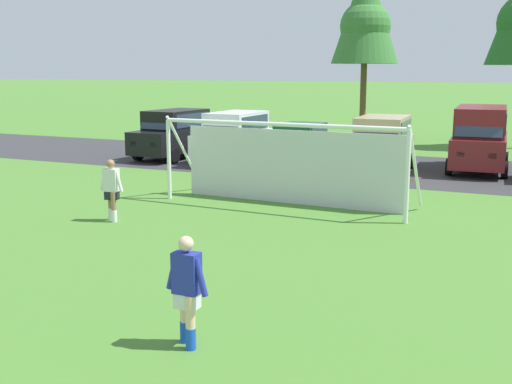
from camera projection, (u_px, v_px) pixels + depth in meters
ground_plane at (297, 214)px, 17.45m from camera, size 400.00×400.00×0.00m
parking_lot_strip at (378, 167)px, 25.85m from camera, size 52.00×8.40×0.01m
soccer_goal at (289, 162)px, 18.47m from camera, size 7.48×2.19×2.57m
player_striker_near at (112, 190)px, 16.56m from camera, size 0.74×0.32×1.64m
player_defender_far at (187, 291)px, 8.99m from camera, size 0.73×0.33×1.64m
parked_car_slot_far_left at (175, 133)px, 28.52m from camera, size 2.32×4.70×2.16m
parked_car_slot_left at (235, 137)px, 27.08m from camera, size 2.17×4.62×2.16m
parked_car_slot_center_left at (299, 144)px, 26.64m from camera, size 2.13×4.25×1.72m
parked_car_slot_center at (382, 144)px, 24.46m from camera, size 2.33×4.70×2.16m
parked_car_slot_center_right at (480, 137)px, 24.76m from camera, size 2.38×4.89×2.52m
tree_left_edge at (366, 14)px, 36.15m from camera, size 3.87×3.87×10.31m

